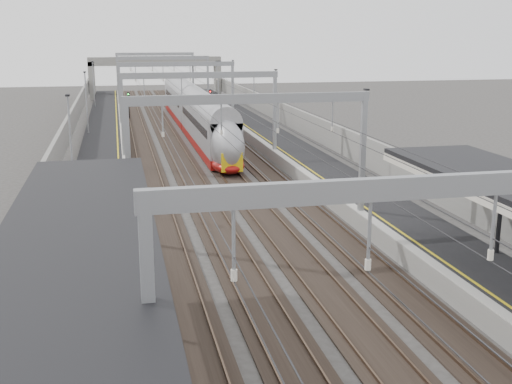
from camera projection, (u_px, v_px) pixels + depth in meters
name	position (u px, v px, depth m)	size (l,w,h in m)	color
platform_left	(104.00, 155.00, 54.80)	(4.00, 120.00, 1.00)	black
platform_right	(285.00, 149.00, 58.10)	(4.00, 120.00, 1.00)	black
tracks	(197.00, 157.00, 56.56)	(11.40, 140.00, 0.20)	black
overhead_line	(187.00, 82.00, 61.38)	(13.00, 140.00, 6.60)	gray
canopy_left	(66.00, 296.00, 13.84)	(4.40, 30.00, 4.24)	black
overbridge	(155.00, 66.00, 107.48)	(22.00, 2.20, 6.90)	gray
wall_left	(64.00, 144.00, 53.88)	(0.30, 120.00, 3.20)	gray
wall_right	(319.00, 135.00, 58.50)	(0.30, 120.00, 3.20)	gray
train	(196.00, 116.00, 68.61)	(2.60, 47.46, 4.12)	#9A100E
signal_green	(129.00, 101.00, 80.83)	(0.32, 0.32, 3.48)	black
signal_red_near	(194.00, 98.00, 83.63)	(0.32, 0.32, 3.48)	black
signal_red_far	(210.00, 98.00, 84.43)	(0.32, 0.32, 3.48)	black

